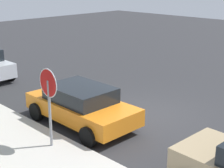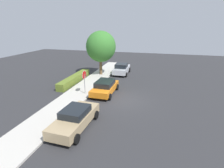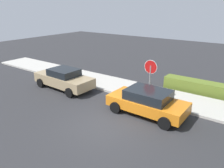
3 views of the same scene
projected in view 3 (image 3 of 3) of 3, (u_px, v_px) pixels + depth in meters
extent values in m
plane|color=#2D2D30|center=(106.00, 125.00, 10.75)|extent=(60.00, 60.00, 0.00)
cube|color=beige|center=(150.00, 93.00, 14.48)|extent=(32.00, 2.76, 0.14)
cylinder|color=gray|center=(150.00, 83.00, 13.44)|extent=(0.08, 0.08, 2.17)
cylinder|color=white|center=(151.00, 67.00, 13.10)|extent=(0.85, 0.05, 0.85)
cylinder|color=red|center=(151.00, 67.00, 13.10)|extent=(0.80, 0.06, 0.80)
cube|color=orange|center=(147.00, 104.00, 11.74)|extent=(4.23, 1.92, 0.57)
cube|color=black|center=(148.00, 95.00, 11.54)|extent=(2.28, 1.67, 0.51)
cylinder|color=black|center=(179.00, 109.00, 11.74)|extent=(0.64, 0.23, 0.64)
cylinder|color=black|center=(165.00, 123.00, 10.33)|extent=(0.64, 0.23, 0.64)
cylinder|color=black|center=(133.00, 97.00, 13.34)|extent=(0.64, 0.23, 0.64)
cylinder|color=black|center=(116.00, 107.00, 11.93)|extent=(0.64, 0.23, 0.64)
cube|color=tan|center=(64.00, 80.00, 15.37)|extent=(4.58, 1.93, 0.66)
cube|color=black|center=(64.00, 72.00, 15.14)|extent=(2.01, 1.62, 0.47)
cylinder|color=black|center=(88.00, 85.00, 15.25)|extent=(0.65, 0.24, 0.64)
cylinder|color=black|center=(69.00, 93.00, 13.94)|extent=(0.65, 0.24, 0.64)
cylinder|color=black|center=(60.00, 77.00, 17.02)|extent=(0.65, 0.24, 0.64)
cylinder|color=black|center=(41.00, 83.00, 15.71)|extent=(0.65, 0.24, 0.64)
cube|color=olive|center=(219.00, 91.00, 13.98)|extent=(7.08, 0.95, 0.83)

